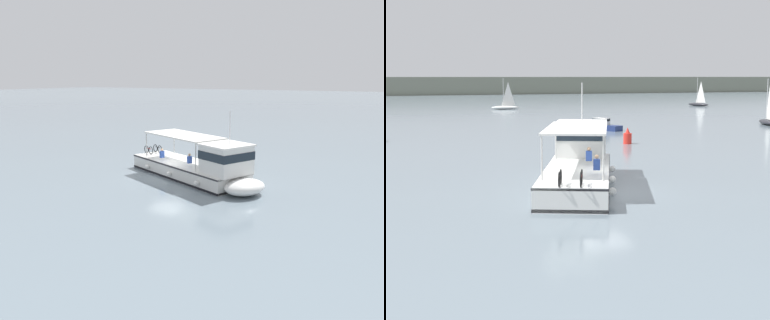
# 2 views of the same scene
# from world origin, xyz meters

# --- Properties ---
(ground_plane) EXTENTS (400.00, 400.00, 0.00)m
(ground_plane) POSITION_xyz_m (0.00, 0.00, 0.00)
(ground_plane) COLOR slate
(ferry_main) EXTENTS (7.88, 12.89, 5.32)m
(ferry_main) POSITION_xyz_m (-0.24, 2.84, 1.01)
(ferry_main) COLOR white
(ferry_main) RESTS_ON ground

